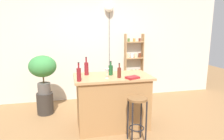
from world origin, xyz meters
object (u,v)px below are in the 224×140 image
bar_stool (137,110)px  bottle_sauce_amber (119,72)px  potted_plant (43,69)px  bottle_olive_oil (79,74)px  plant_stool (45,103)px  wine_glass_left (79,70)px  wine_glass_center (107,71)px  bottle_spirits_clear (86,68)px  pendant_globe_light (109,9)px  bottle_vinegar (111,70)px  cookbook (132,78)px  spice_shelf (134,67)px

bar_stool → bottle_sauce_amber: size_ratio=2.93×
potted_plant → bottle_olive_oil: size_ratio=2.61×
plant_stool → wine_glass_left: (0.68, -0.78, 0.85)m
bottle_sauce_amber → wine_glass_center: bearing=178.5°
bottle_spirits_clear → pendant_globe_light: size_ratio=0.14×
wine_glass_left → pendant_globe_light: 2.04m
potted_plant → bottle_spirits_clear: 1.08m
bottle_olive_oil → bottle_spirits_clear: 0.43m
bottle_vinegar → bottle_sauce_amber: (0.10, -0.22, -0.00)m
bottle_spirits_clear → cookbook: size_ratio=1.55×
spice_shelf → potted_plant: spice_shelf is taller
bottle_sauce_amber → potted_plant: bearing=142.5°
potted_plant → cookbook: size_ratio=3.75×
bottle_sauce_amber → wine_glass_left: (-0.65, 0.24, 0.02)m
spice_shelf → wine_glass_center: (-1.03, -1.66, 0.27)m
plant_stool → bottle_spirits_clear: bottle_spirits_clear is taller
bottle_sauce_amber → pendant_globe_light: size_ratio=0.11×
bottle_spirits_clear → wine_glass_center: bottle_spirits_clear is taller
potted_plant → bottle_olive_oil: bottle_olive_oil is taller
potted_plant → bottle_olive_oil: (0.66, -1.10, 0.10)m
bottle_olive_oil → cookbook: bottle_olive_oil is taller
pendant_globe_light → wine_glass_left: bearing=-119.9°
bar_stool → bottle_spirits_clear: (-0.69, 0.75, 0.54)m
plant_stool → bottle_spirits_clear: bearing=-40.6°
potted_plant → bottle_spirits_clear: bearing=-40.6°
bar_stool → bottle_spirits_clear: size_ratio=2.25×
bar_stool → spice_shelf: (0.65, 2.10, 0.26)m
bottle_olive_oil → wine_glass_center: size_ratio=1.84×
bottle_vinegar → spice_shelf: bearing=57.4°
bar_stool → pendant_globe_light: 2.72m
bottle_sauce_amber → cookbook: 0.24m
bottle_vinegar → cookbook: bottle_vinegar is taller
pendant_globe_light → bottle_sauce_amber: bearing=-96.5°
spice_shelf → bottle_spirits_clear: 1.92m
pendant_globe_light → bottle_vinegar: bearing=-101.0°
bar_stool → wine_glass_left: 1.19m
potted_plant → wine_glass_center: 1.52m
bottle_olive_oil → pendant_globe_light: bearing=64.2°
plant_stool → wine_glass_center: bearing=-42.1°
bar_stool → bottle_sauce_amber: bearing=112.1°
spice_shelf → pendant_globe_light: (-0.63, 0.05, 1.41)m
spice_shelf → potted_plant: (-2.16, -0.64, 0.17)m
plant_stool → cookbook: bearing=-36.3°
bottle_vinegar → pendant_globe_light: (0.29, 1.49, 1.16)m
wine_glass_center → bottle_vinegar: bearing=63.1°
plant_stool → bottle_olive_oil: size_ratio=1.48×
spice_shelf → bottle_vinegar: spice_shelf is taller
plant_stool → cookbook: 2.04m
spice_shelf → bottle_sauce_amber: bearing=-116.4°
bar_stool → spice_shelf: size_ratio=0.45×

